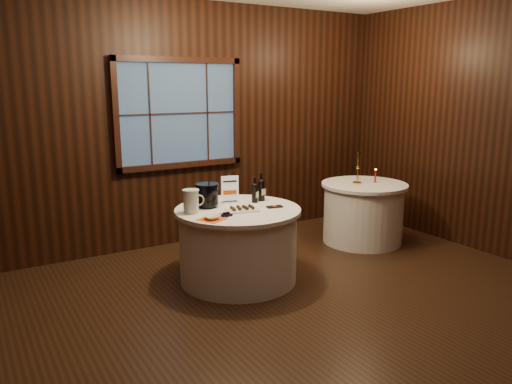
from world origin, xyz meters
TOP-DOWN VIEW (x-y plane):
  - ground at (0.00, 0.00)m, footprint 6.00×6.00m
  - back_wall at (0.00, 2.48)m, footprint 6.00×0.10m
  - main_table at (0.00, 1.00)m, footprint 1.28×1.28m
  - side_table at (2.00, 1.30)m, footprint 1.08×1.08m
  - sign_stand at (0.05, 1.26)m, footprint 0.18×0.13m
  - port_bottle_left at (0.28, 1.13)m, footprint 0.07×0.08m
  - port_bottle_right at (0.38, 1.17)m, footprint 0.07×0.08m
  - ice_bucket at (-0.24, 1.21)m, footprint 0.24×0.24m
  - chocolate_plate at (-0.01, 0.89)m, footprint 0.34×0.26m
  - chocolate_box at (0.34, 0.84)m, footprint 0.17×0.11m
  - grape_bunch at (-0.24, 0.80)m, footprint 0.18×0.11m
  - glass_pitcher at (-0.47, 1.08)m, footprint 0.22×0.16m
  - orange_napkin at (-0.41, 0.75)m, footprint 0.29×0.29m
  - cracker_bowl at (-0.41, 0.75)m, footprint 0.16×0.16m
  - brass_candlestick at (1.91, 1.33)m, footprint 0.11×0.11m
  - red_candle at (2.14, 1.26)m, footprint 0.05×0.05m

SIDE VIEW (x-z plane):
  - ground at x=0.00m, z-range 0.00..0.00m
  - main_table at x=0.00m, z-range 0.00..0.77m
  - side_table at x=2.00m, z-range 0.00..0.77m
  - orange_napkin at x=-0.41m, z-range 0.77..0.77m
  - chocolate_box at x=0.34m, z-range 0.77..0.78m
  - chocolate_plate at x=-0.01m, z-range 0.77..0.81m
  - grape_bunch at x=-0.24m, z-range 0.77..0.81m
  - cracker_bowl at x=-0.41m, z-range 0.77..0.81m
  - red_candle at x=2.14m, z-range 0.75..0.93m
  - sign_stand at x=0.05m, z-range 0.72..1.02m
  - glass_pitcher at x=-0.47m, z-range 0.77..1.00m
  - port_bottle_left at x=0.28m, z-range 0.75..1.03m
  - ice_bucket at x=-0.24m, z-range 0.78..1.02m
  - port_bottle_right at x=0.38m, z-range 0.75..1.06m
  - brass_candlestick at x=1.91m, z-range 0.71..1.12m
  - back_wall at x=0.00m, z-range 0.04..3.04m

